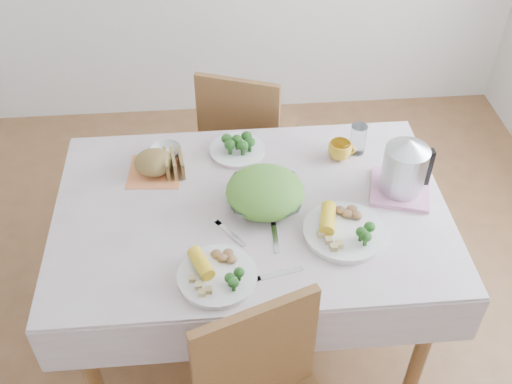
{
  "coord_description": "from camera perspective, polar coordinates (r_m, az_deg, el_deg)",
  "views": [
    {
      "loc": [
        -0.12,
        -1.65,
        2.35
      ],
      "look_at": [
        0.02,
        0.02,
        0.82
      ],
      "focal_mm": 42.0,
      "sensor_mm": 36.0,
      "label": 1
    }
  ],
  "objects": [
    {
      "name": "floor",
      "position": [
        2.87,
        -0.37,
        -12.47
      ],
      "size": [
        3.6,
        3.6,
        0.0
      ],
      "primitive_type": "plane",
      "color": "brown",
      "rests_on": "ground"
    },
    {
      "name": "electric_kettle",
      "position": [
        2.35,
        13.96,
        2.28
      ],
      "size": [
        0.22,
        0.22,
        0.24
      ],
      "primitive_type": "cylinder",
      "rotation": [
        0.0,
        0.0,
        -0.35
      ],
      "color": "#B2B5BA",
      "rests_on": "pink_tray"
    },
    {
      "name": "dinner_plate_right",
      "position": [
        2.21,
        8.37,
        -3.81
      ],
      "size": [
        0.42,
        0.42,
        0.03
      ],
      "primitive_type": "cylinder",
      "rotation": [
        0.0,
        0.0,
        -0.57
      ],
      "color": "white",
      "rests_on": "tablecloth"
    },
    {
      "name": "fork_right",
      "position": [
        2.18,
        1.84,
        -4.24
      ],
      "size": [
        0.02,
        0.16,
        0.0
      ],
      "primitive_type": "cube",
      "rotation": [
        0.0,
        0.0,
        -0.0
      ],
      "color": "silver",
      "rests_on": "tablecloth"
    },
    {
      "name": "knife",
      "position": [
        2.07,
        2.09,
        -7.81
      ],
      "size": [
        0.18,
        0.06,
        0.0
      ],
      "primitive_type": "cube",
      "rotation": [
        0.0,
        0.0,
        1.79
      ],
      "color": "silver",
      "rests_on": "tablecloth"
    },
    {
      "name": "dinner_plate_left",
      "position": [
        2.05,
        -3.71,
        -8.02
      ],
      "size": [
        0.29,
        0.29,
        0.02
      ],
      "primitive_type": "cylinder",
      "rotation": [
        0.0,
        0.0,
        0.04
      ],
      "color": "white",
      "rests_on": "tablecloth"
    },
    {
      "name": "glass_tumbler",
      "position": [
        2.55,
        9.68,
        4.97
      ],
      "size": [
        0.09,
        0.09,
        0.13
      ],
      "primitive_type": "cylinder",
      "rotation": [
        0.0,
        0.0,
        -0.34
      ],
      "color": "white",
      "rests_on": "tablecloth"
    },
    {
      "name": "napkin",
      "position": [
        2.48,
        -9.59,
        1.93
      ],
      "size": [
        0.23,
        0.23,
        0.0
      ],
      "primitive_type": "cube",
      "rotation": [
        0.0,
        0.0,
        -0.08
      ],
      "color": "#F2864B",
      "rests_on": "tablecloth"
    },
    {
      "name": "dining_table",
      "position": [
        2.58,
        -0.41,
        -7.66
      ],
      "size": [
        1.4,
        0.9,
        0.75
      ],
      "primitive_type": "cube",
      "color": "brown",
      "rests_on": "floor"
    },
    {
      "name": "fruit_bowl",
      "position": [
        2.54,
        -8.57,
        3.77
      ],
      "size": [
        0.14,
        0.14,
        0.04
      ],
      "primitive_type": "imported",
      "rotation": [
        0.0,
        0.0,
        -0.04
      ],
      "color": "white",
      "rests_on": "tablecloth"
    },
    {
      "name": "broccoli_plate",
      "position": [
        2.54,
        -1.8,
        3.98
      ],
      "size": [
        0.25,
        0.25,
        0.02
      ],
      "primitive_type": "cylinder",
      "rotation": [
        0.0,
        0.0,
        0.06
      ],
      "color": "beige",
      "rests_on": "tablecloth"
    },
    {
      "name": "bread_loaf",
      "position": [
        2.44,
        -9.74,
        2.93
      ],
      "size": [
        0.2,
        0.2,
        0.09
      ],
      "primitive_type": "ellipsoid",
      "rotation": [
        0.0,
        0.0,
        0.41
      ],
      "color": "brown",
      "rests_on": "napkin"
    },
    {
      "name": "pink_tray",
      "position": [
        2.42,
        13.52,
        0.24
      ],
      "size": [
        0.28,
        0.28,
        0.02
      ],
      "primitive_type": "cube",
      "rotation": [
        0.0,
        0.0,
        -0.28
      ],
      "color": "pink",
      "rests_on": "tablecloth"
    },
    {
      "name": "yellow_mug",
      "position": [
        2.52,
        7.97,
        3.95
      ],
      "size": [
        0.1,
        0.1,
        0.08
      ],
      "primitive_type": "imported",
      "rotation": [
        0.0,
        0.0,
        -0.05
      ],
      "color": "gold",
      "rests_on": "tablecloth"
    },
    {
      "name": "fork_left",
      "position": [
        2.19,
        -2.49,
        -3.96
      ],
      "size": [
        0.11,
        0.15,
        0.0
      ],
      "primitive_type": "cube",
      "rotation": [
        0.0,
        0.0,
        0.62
      ],
      "color": "silver",
      "rests_on": "tablecloth"
    },
    {
      "name": "tablecloth",
      "position": [
        2.3,
        -0.45,
        -1.54
      ],
      "size": [
        1.5,
        1.0,
        0.01
      ],
      "primitive_type": "cube",
      "color": "beige",
      "rests_on": "dining_table"
    },
    {
      "name": "chair_far",
      "position": [
        3.12,
        -0.64,
        5.17
      ],
      "size": [
        0.54,
        0.54,
        0.93
      ],
      "primitive_type": "cube",
      "rotation": [
        0.0,
        0.0,
        2.79
      ],
      "color": "brown",
      "rests_on": "floor"
    },
    {
      "name": "salad_bowl",
      "position": [
        2.28,
        0.87,
        -0.55
      ],
      "size": [
        0.3,
        0.3,
        0.07
      ],
      "primitive_type": "imported",
      "rotation": [
        0.0,
        0.0,
        -0.07
      ],
      "color": "white",
      "rests_on": "tablecloth"
    }
  ]
}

